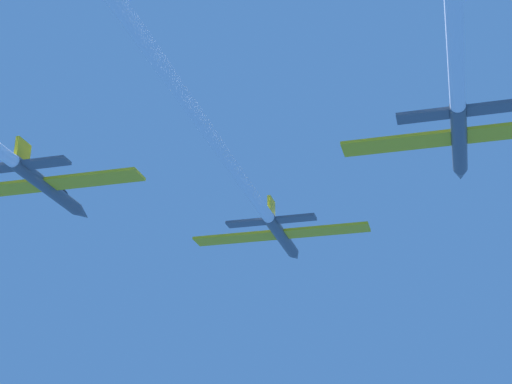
{
  "coord_description": "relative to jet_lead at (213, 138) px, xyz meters",
  "views": [
    {
      "loc": [
        17.21,
        -80.46,
        -28.93
      ],
      "look_at": [
        -0.67,
        -12.56,
        0.26
      ],
      "focal_mm": 53.6,
      "sensor_mm": 36.0,
      "label": 1
    }
  ],
  "objects": [
    {
      "name": "jet_lead",
      "position": [
        0.0,
        0.0,
        0.0
      ],
      "size": [
        20.15,
        80.43,
        3.34
      ],
      "color": "#4C5660"
    }
  ]
}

